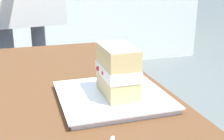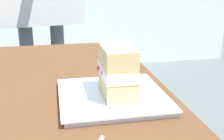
{
  "view_description": "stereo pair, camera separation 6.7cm",
  "coord_description": "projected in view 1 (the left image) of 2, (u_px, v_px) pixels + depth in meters",
  "views": [
    {
      "loc": [
        -0.39,
        -0.15,
        1.0
      ],
      "look_at": [
        0.22,
        -0.34,
        0.8
      ],
      "focal_mm": 46.7,
      "sensor_mm": 36.0,
      "label": 1
    },
    {
      "loc": [
        -0.4,
        -0.22,
        1.0
      ],
      "look_at": [
        0.22,
        -0.34,
        0.8
      ],
      "focal_mm": 46.7,
      "sensor_mm": 36.0,
      "label": 2
    }
  ],
  "objects": [
    {
      "name": "dessert_plate",
      "position": [
        112.0,
        96.0,
        0.69
      ],
      "size": [
        0.25,
        0.25,
        0.02
      ],
      "color": "white",
      "rests_on": "patio_table"
    },
    {
      "name": "cake_slice",
      "position": [
        117.0,
        71.0,
        0.66
      ],
      "size": [
        0.12,
        0.08,
        0.12
      ],
      "color": "#E0C17A",
      "rests_on": "dessert_plate"
    }
  ]
}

